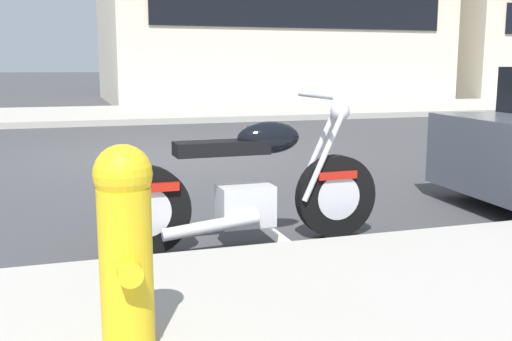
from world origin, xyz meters
The scene contains 5 objects.
ground_plane centered at (0.00, 0.00, 0.00)m, with size 260.00×260.00×0.00m, color #3D3D3F.
sidewalk_far_curb centered at (12.00, 7.49, 0.07)m, with size 120.00×5.00×0.14m, color #ADA89E.
parking_stall_stripe centered at (0.00, -4.39, 0.00)m, with size 0.12×2.20×0.01m, color silver.
parked_motorcycle centered at (-0.28, -4.64, 0.43)m, with size 2.12×0.62×1.12m.
fire_hydrant centered at (-1.34, -6.36, 0.60)m, with size 0.24×0.36×0.87m.
Camera 1 is at (-1.56, -8.81, 1.32)m, focal length 42.44 mm.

